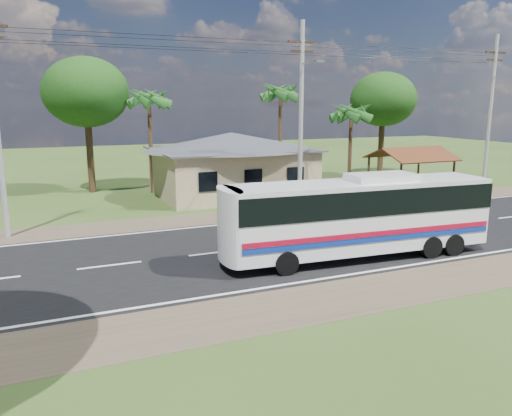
{
  "coord_description": "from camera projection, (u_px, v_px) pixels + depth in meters",
  "views": [
    {
      "loc": [
        -11.07,
        -19.82,
        6.37
      ],
      "look_at": [
        -2.21,
        1.0,
        1.62
      ],
      "focal_mm": 35.0,
      "sensor_mm": 36.0,
      "label": 1
    }
  ],
  "objects": [
    {
      "name": "coach_bus",
      "position": [
        360.0,
        211.0,
        20.67
      ],
      "size": [
        11.46,
        3.18,
        3.52
      ],
      "rotation": [
        0.0,
        0.0,
        -0.07
      ],
      "color": "silver",
      "rests_on": "ground"
    },
    {
      "name": "house",
      "position": [
        231.0,
        158.0,
        34.94
      ],
      "size": [
        12.4,
        10.0,
        5.0
      ],
      "color": "tan",
      "rests_on": "ground"
    },
    {
      "name": "tree_behind_shed",
      "position": [
        383.0,
        100.0,
        42.56
      ],
      "size": [
        5.6,
        5.6,
        9.02
      ],
      "color": "#47301E",
      "rests_on": "ground"
    },
    {
      "name": "waiting_shed",
      "position": [
        411.0,
        156.0,
        35.47
      ],
      "size": [
        5.2,
        4.48,
        3.35
      ],
      "color": "#382214",
      "rests_on": "ground"
    },
    {
      "name": "palm_mid",
      "position": [
        280.0,
        93.0,
        38.18
      ],
      "size": [
        2.8,
        2.8,
        8.2
      ],
      "color": "#47301E",
      "rests_on": "ground"
    },
    {
      "name": "tree_behind_house",
      "position": [
        86.0,
        93.0,
        35.08
      ],
      "size": [
        6.0,
        6.0,
        9.61
      ],
      "color": "#47301E",
      "rests_on": "ground"
    },
    {
      "name": "road",
      "position": [
        308.0,
        242.0,
        23.4
      ],
      "size": [
        120.0,
        16.0,
        0.03
      ],
      "color": "black",
      "rests_on": "ground"
    },
    {
      "name": "motorcycle",
      "position": [
        367.0,
        194.0,
        33.32
      ],
      "size": [
        1.77,
        0.75,
        0.91
      ],
      "primitive_type": "imported",
      "rotation": [
        0.0,
        0.0,
        1.48
      ],
      "color": "black",
      "rests_on": "ground"
    },
    {
      "name": "ground",
      "position": [
        308.0,
        242.0,
        23.4
      ],
      "size": [
        120.0,
        120.0,
        0.0
      ],
      "primitive_type": "plane",
      "color": "#30491A",
      "rests_on": "ground"
    },
    {
      "name": "utility_poles",
      "position": [
        296.0,
        114.0,
        29.07
      ],
      "size": [
        32.8,
        2.22,
        11.0
      ],
      "color": "#9E9E99",
      "rests_on": "ground"
    },
    {
      "name": "palm_near",
      "position": [
        351.0,
        113.0,
        35.77
      ],
      "size": [
        2.8,
        2.8,
        6.7
      ],
      "color": "#47301E",
      "rests_on": "ground"
    },
    {
      "name": "concrete_barrier",
      "position": [
        426.0,
        195.0,
        32.95
      ],
      "size": [
        7.0,
        0.3,
        0.9
      ],
      "primitive_type": "cube",
      "color": "#9E9E99",
      "rests_on": "ground"
    },
    {
      "name": "person",
      "position": [
        363.0,
        191.0,
        31.67
      ],
      "size": [
        0.76,
        0.6,
        1.83
      ],
      "primitive_type": "imported",
      "rotation": [
        0.0,
        0.0,
        2.87
      ],
      "color": "#1B4B96",
      "rests_on": "ground"
    },
    {
      "name": "palm_far",
      "position": [
        149.0,
        99.0,
        34.9
      ],
      "size": [
        2.8,
        2.8,
        7.7
      ],
      "color": "#47301E",
      "rests_on": "ground"
    }
  ]
}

